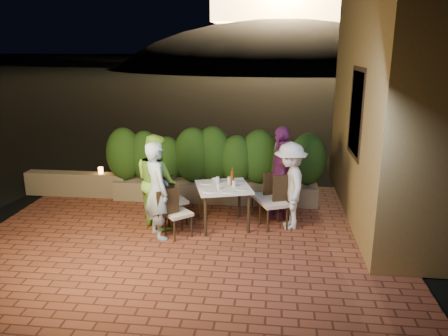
% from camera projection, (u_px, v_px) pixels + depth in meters
% --- Properties ---
extents(ground, '(400.00, 400.00, 0.00)m').
position_uv_depth(ground, '(182.00, 250.00, 6.94)').
color(ground, black).
rests_on(ground, ground).
extents(terrace_floor, '(7.00, 6.00, 0.15)m').
position_uv_depth(terrace_floor, '(189.00, 240.00, 7.44)').
color(terrace_floor, brown).
rests_on(terrace_floor, ground).
extents(building_wall, '(1.60, 5.00, 5.00)m').
position_uv_depth(building_wall, '(400.00, 81.00, 7.78)').
color(building_wall, olive).
rests_on(building_wall, ground).
extents(window_pane, '(0.08, 1.00, 1.40)m').
position_uv_depth(window_pane, '(358.00, 113.00, 7.52)').
color(window_pane, black).
rests_on(window_pane, building_wall).
extents(window_frame, '(0.06, 1.15, 1.55)m').
position_uv_depth(window_frame, '(357.00, 113.00, 7.52)').
color(window_frame, black).
rests_on(window_frame, building_wall).
extents(planter, '(4.20, 0.55, 0.40)m').
position_uv_depth(planter, '(215.00, 191.00, 9.06)').
color(planter, '#6F6247').
rests_on(planter, ground).
extents(hedge, '(4.00, 0.70, 1.10)m').
position_uv_depth(hedge, '(214.00, 156.00, 8.86)').
color(hedge, '#1C3B10').
rests_on(hedge, planter).
extents(parapet, '(2.20, 0.30, 0.50)m').
position_uv_depth(parapet, '(77.00, 184.00, 9.39)').
color(parapet, '#6F6247').
rests_on(parapet, ground).
extents(hill, '(52.00, 40.00, 22.00)m').
position_uv_depth(hill, '(280.00, 96.00, 65.20)').
color(hill, black).
rests_on(hill, ground).
extents(dining_table, '(1.13, 1.13, 0.75)m').
position_uv_depth(dining_table, '(223.00, 206.00, 7.72)').
color(dining_table, white).
rests_on(dining_table, ground).
extents(plate_nw, '(0.25, 0.25, 0.01)m').
position_uv_depth(plate_nw, '(209.00, 191.00, 7.35)').
color(plate_nw, white).
rests_on(plate_nw, dining_table).
extents(plate_sw, '(0.25, 0.25, 0.01)m').
position_uv_depth(plate_sw, '(206.00, 183.00, 7.79)').
color(plate_sw, white).
rests_on(plate_sw, dining_table).
extents(plate_ne, '(0.20, 0.20, 0.01)m').
position_uv_depth(plate_ne, '(242.00, 189.00, 7.45)').
color(plate_ne, white).
rests_on(plate_ne, dining_table).
extents(plate_se, '(0.21, 0.21, 0.01)m').
position_uv_depth(plate_se, '(238.00, 181.00, 7.87)').
color(plate_se, white).
rests_on(plate_se, dining_table).
extents(plate_centre, '(0.19, 0.19, 0.01)m').
position_uv_depth(plate_centre, '(223.00, 185.00, 7.65)').
color(plate_centre, white).
rests_on(plate_centre, dining_table).
extents(plate_front, '(0.24, 0.24, 0.01)m').
position_uv_depth(plate_front, '(228.00, 191.00, 7.33)').
color(plate_front, white).
rests_on(plate_front, dining_table).
extents(glass_nw, '(0.06, 0.06, 0.10)m').
position_uv_depth(glass_nw, '(218.00, 186.00, 7.44)').
color(glass_nw, silver).
rests_on(glass_nw, dining_table).
extents(glass_sw, '(0.07, 0.07, 0.11)m').
position_uv_depth(glass_sw, '(218.00, 180.00, 7.78)').
color(glass_sw, silver).
rests_on(glass_sw, dining_table).
extents(glass_ne, '(0.06, 0.06, 0.11)m').
position_uv_depth(glass_ne, '(234.00, 184.00, 7.56)').
color(glass_ne, silver).
rests_on(glass_ne, dining_table).
extents(glass_se, '(0.07, 0.07, 0.12)m').
position_uv_depth(glass_se, '(230.00, 180.00, 7.75)').
color(glass_se, silver).
rests_on(glass_se, dining_table).
extents(beer_bottle, '(0.06, 0.06, 0.33)m').
position_uv_depth(beer_bottle, '(232.00, 176.00, 7.63)').
color(beer_bottle, '#52300D').
rests_on(beer_bottle, dining_table).
extents(bowl, '(0.17, 0.17, 0.04)m').
position_uv_depth(bowl, '(215.00, 180.00, 7.91)').
color(bowl, white).
rests_on(bowl, dining_table).
extents(chair_left_front, '(0.56, 0.56, 0.85)m').
position_uv_depth(chair_left_front, '(178.00, 212.00, 7.29)').
color(chair_left_front, black).
rests_on(chair_left_front, ground).
extents(chair_left_back, '(0.58, 0.58, 0.90)m').
position_uv_depth(chair_left_back, '(174.00, 200.00, 7.81)').
color(chair_left_back, black).
rests_on(chair_left_back, ground).
extents(chair_right_front, '(0.58, 0.58, 0.95)m').
position_uv_depth(chair_right_front, '(274.00, 202.00, 7.64)').
color(chair_right_front, black).
rests_on(chair_right_front, ground).
extents(chair_right_back, '(0.55, 0.55, 0.87)m').
position_uv_depth(chair_right_back, '(264.00, 195.00, 8.09)').
color(chair_right_back, black).
rests_on(chair_right_back, ground).
extents(diner_blue, '(0.67, 0.71, 1.64)m').
position_uv_depth(diner_blue, '(157.00, 191.00, 7.15)').
color(diner_blue, '#9EBBCC').
rests_on(diner_blue, ground).
extents(diner_green, '(1.01, 1.02, 1.66)m').
position_uv_depth(diner_green, '(157.00, 181.00, 7.63)').
color(diner_green, '#77BC3A').
rests_on(diner_green, ground).
extents(diner_white, '(0.70, 1.06, 1.54)m').
position_uv_depth(diner_white, '(290.00, 186.00, 7.57)').
color(diner_white, silver).
rests_on(diner_white, ground).
extents(diner_purple, '(0.43, 1.02, 1.73)m').
position_uv_depth(diner_purple, '(281.00, 172.00, 8.05)').
color(diner_purple, '#6A235E').
rests_on(diner_purple, ground).
extents(parapet_lamp, '(0.10, 0.10, 0.14)m').
position_uv_depth(parapet_lamp, '(101.00, 170.00, 9.24)').
color(parapet_lamp, orange).
rests_on(parapet_lamp, parapet).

